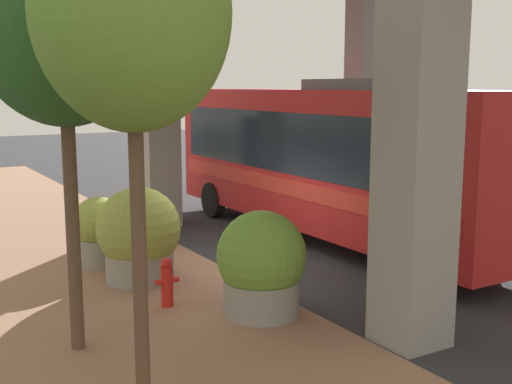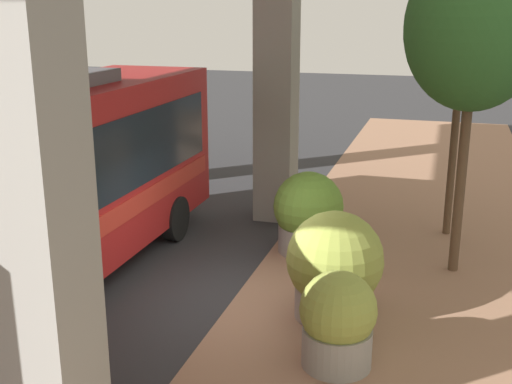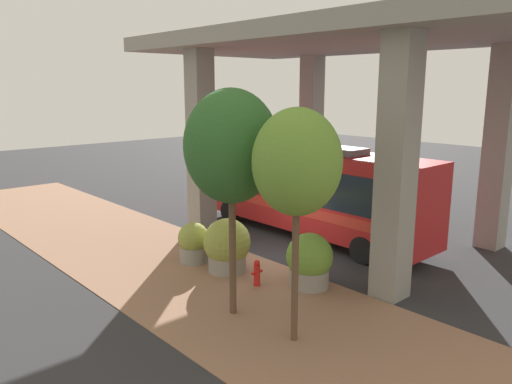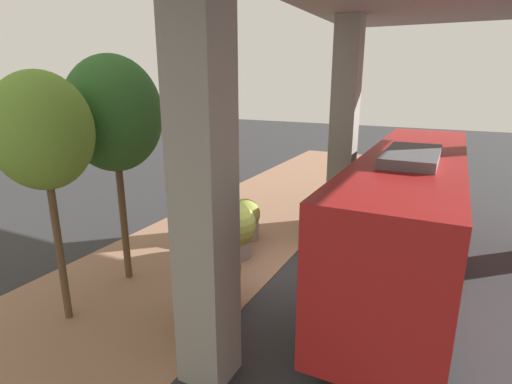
% 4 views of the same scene
% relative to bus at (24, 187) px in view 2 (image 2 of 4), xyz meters
% --- Properties ---
extents(ground_plane, '(80.00, 80.00, 0.00)m').
position_rel_bus_xyz_m(ground_plane, '(-3.36, -1.08, -2.10)').
color(ground_plane, '#2D2D30').
rests_on(ground_plane, ground).
extents(sidewalk_strip, '(6.00, 40.00, 0.02)m').
position_rel_bus_xyz_m(sidewalk_strip, '(-6.36, -1.08, -2.09)').
color(sidewalk_strip, '#936B51').
rests_on(sidewalk_strip, ground).
extents(bus, '(2.57, 11.03, 3.88)m').
position_rel_bus_xyz_m(bus, '(0.00, 0.00, 0.00)').
color(bus, '#B21E1E').
rests_on(bus, ground).
extents(fire_hydrant, '(0.42, 0.20, 0.87)m').
position_rel_bus_xyz_m(fire_hydrant, '(-5.30, -2.54, -1.66)').
color(fire_hydrant, red).
rests_on(fire_hydrant, ground).
extents(planter_front, '(1.61, 1.61, 1.84)m').
position_rel_bus_xyz_m(planter_front, '(-5.17, -0.91, -1.20)').
color(planter_front, gray).
rests_on(planter_front, ground).
extents(planter_middle, '(1.11, 1.11, 1.46)m').
position_rel_bus_xyz_m(planter_middle, '(-5.48, 0.60, -1.38)').
color(planter_middle, gray).
rests_on(planter_middle, ground).
extents(planter_back, '(1.47, 1.47, 1.74)m').
position_rel_bus_xyz_m(planter_back, '(-4.12, -3.70, -1.25)').
color(planter_back, gray).
rests_on(planter_back, ground).
extents(street_tree_near, '(2.50, 2.50, 6.17)m').
position_rel_bus_xyz_m(street_tree_near, '(-7.10, -3.53, 2.55)').
color(street_tree_near, brown).
rests_on(street_tree_near, ground).
extents(street_tree_far, '(2.10, 2.10, 5.75)m').
position_rel_bus_xyz_m(street_tree_far, '(-6.95, -5.71, 2.36)').
color(street_tree_far, brown).
rests_on(street_tree_far, ground).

